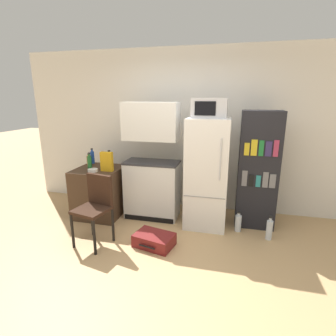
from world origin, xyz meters
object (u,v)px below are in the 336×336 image
(kitchen_hutch, at_px, (152,167))
(bookshelf, at_px, (258,171))
(bowl, at_px, (93,170))
(refrigerator, at_px, (207,174))
(chair, at_px, (96,203))
(suitcase_large_flat, at_px, (154,240))
(microwave, at_px, (210,108))
(bottle_green_tall, at_px, (90,163))
(bottle_amber_beer, at_px, (89,160))
(side_table, at_px, (100,192))
(water_bottle_middle, at_px, (238,223))
(water_bottle_front, at_px, (269,229))
(cereal_box, at_px, (107,162))
(bottle_wine_dark, at_px, (109,159))
(bottle_blue_soda, at_px, (92,157))

(kitchen_hutch, distance_m, bookshelf, 1.60)
(kitchen_hutch, bearing_deg, bowl, -158.57)
(refrigerator, xyz_separation_m, chair, (-1.36, -0.86, -0.25))
(kitchen_hutch, distance_m, suitcase_large_flat, 1.19)
(microwave, relative_size, bottle_green_tall, 1.75)
(bottle_amber_beer, relative_size, bottle_green_tall, 0.69)
(bowl, bearing_deg, chair, -59.07)
(bookshelf, xyz_separation_m, bowl, (-2.45, -0.39, -0.05))
(bottle_green_tall, xyz_separation_m, chair, (0.46, -0.70, -0.35))
(side_table, height_order, bowl, bowl)
(bottle_amber_beer, relative_size, water_bottle_middle, 0.61)
(bowl, distance_m, water_bottle_front, 2.71)
(side_table, xyz_separation_m, cereal_box, (0.21, -0.10, 0.55))
(bottle_wine_dark, bearing_deg, water_bottle_middle, -7.89)
(cereal_box, bearing_deg, bottle_amber_beer, 148.13)
(kitchen_hutch, relative_size, bottle_amber_beer, 9.74)
(bottle_wine_dark, bearing_deg, suitcase_large_flat, -42.34)
(side_table, relative_size, suitcase_large_flat, 1.41)
(side_table, height_order, refrigerator, refrigerator)
(side_table, relative_size, microwave, 1.65)
(microwave, xyz_separation_m, bottle_wine_dark, (-1.65, 0.18, -0.86))
(side_table, bearing_deg, kitchen_hutch, 9.53)
(bottle_green_tall, distance_m, cereal_box, 0.30)
(water_bottle_middle, bearing_deg, cereal_box, -178.64)
(side_table, height_order, bottle_amber_beer, bottle_amber_beer)
(microwave, relative_size, water_bottle_middle, 1.55)
(side_table, relative_size, kitchen_hutch, 0.43)
(microwave, distance_m, bottle_blue_soda, 2.18)
(bottle_blue_soda, xyz_separation_m, water_bottle_front, (2.90, -0.48, -0.76))
(kitchen_hutch, height_order, bottle_wine_dark, kitchen_hutch)
(side_table, height_order, bottle_wine_dark, bottle_wine_dark)
(microwave, height_order, bottle_blue_soda, microwave)
(bowl, bearing_deg, water_bottle_middle, 3.46)
(refrigerator, height_order, microwave, microwave)
(kitchen_hutch, distance_m, cereal_box, 0.70)
(bottle_amber_beer, height_order, chair, bottle_amber_beer)
(bottle_green_tall, bearing_deg, kitchen_hutch, 14.27)
(kitchen_hutch, relative_size, bowl, 12.03)
(suitcase_large_flat, bearing_deg, bookshelf, 48.25)
(bottle_amber_beer, distance_m, water_bottle_front, 3.03)
(refrigerator, relative_size, bottle_amber_beer, 8.61)
(chair, height_order, water_bottle_middle, chair)
(kitchen_hutch, distance_m, bottle_blue_soda, 1.13)
(refrigerator, xyz_separation_m, microwave, (-0.00, -0.00, 0.95))
(bookshelf, relative_size, water_bottle_front, 4.96)
(bottle_blue_soda, bearing_deg, side_table, -47.91)
(suitcase_large_flat, bearing_deg, refrigerator, 66.29)
(bottle_amber_beer, height_order, cereal_box, cereal_box)
(bottle_blue_soda, height_order, bottle_green_tall, bottle_green_tall)
(chair, bearing_deg, kitchen_hutch, 75.33)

